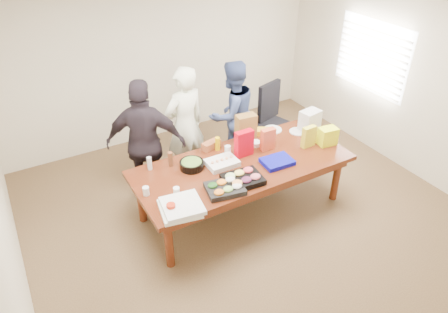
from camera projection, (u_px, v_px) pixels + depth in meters
floor at (241, 209)px, 5.73m from camera, size 5.50×5.00×0.02m
ceiling at (247, 5)px, 4.25m from camera, size 5.50×5.00×0.02m
wall_back at (163, 59)px, 6.81m from camera, size 5.50×0.04×2.70m
wall_front at (418, 257)px, 3.17m from camera, size 5.50×0.04×2.70m
wall_right at (402, 78)px, 6.14m from camera, size 0.04×5.00×2.70m
window_panel at (372, 56)px, 6.48m from camera, size 0.03×1.40×1.10m
window_blinds at (370, 57)px, 6.46m from camera, size 0.04×1.36×1.00m
conference_table at (242, 187)px, 5.52m from camera, size 2.80×1.20×0.75m
office_chair at (276, 124)px, 6.60m from camera, size 0.71×0.71×1.12m
person_center at (185, 125)px, 5.90m from camera, size 0.71×0.53×1.76m
person_right at (232, 114)px, 6.29m from camera, size 0.90×0.75×1.66m
person_left at (146, 144)px, 5.46m from camera, size 1.12×0.89×1.78m
veggie_tray at (225, 189)px, 4.82m from camera, size 0.48×0.41×0.07m
fruit_tray at (243, 179)px, 4.97m from camera, size 0.49×0.40×0.07m
sheet_cake at (222, 163)px, 5.27m from camera, size 0.39×0.29×0.07m
salad_bowl at (192, 165)px, 5.20m from camera, size 0.38×0.38×0.10m
chip_bag_blue at (277, 162)px, 5.30m from camera, size 0.40×0.31×0.06m
chip_bag_red at (244, 143)px, 5.39m from camera, size 0.25×0.10×0.36m
chip_bag_yellow at (309, 137)px, 5.59m from camera, size 0.20×0.09×0.30m
chip_bag_orange at (268, 139)px, 5.53m from camera, size 0.20×0.09×0.30m
mayo_jar at (228, 150)px, 5.46m from camera, size 0.10×0.10×0.13m
mustard_bottle at (218, 144)px, 5.54m from camera, size 0.07×0.07×0.19m
dressing_bottle at (170, 159)px, 5.23m from camera, size 0.08×0.08×0.20m
ranch_bottle at (150, 163)px, 5.16m from camera, size 0.06×0.06×0.18m
banana_bunch at (264, 132)px, 5.92m from camera, size 0.29×0.25×0.08m
bread_loaf at (211, 145)px, 5.59m from camera, size 0.28×0.18×0.11m
kraft_bag at (246, 127)px, 5.75m from camera, size 0.29×0.19×0.36m
red_cup at (171, 209)px, 4.47m from camera, size 0.12×0.12×0.13m
clear_cup_a at (177, 191)px, 4.75m from camera, size 0.09×0.09×0.10m
clear_cup_b at (146, 191)px, 4.75m from camera, size 0.09×0.09×0.11m
pizza_box_lower at (180, 209)px, 4.53m from camera, size 0.49×0.49×0.05m
pizza_box_upper at (182, 206)px, 4.50m from camera, size 0.48×0.48×0.05m
plate_a at (298, 132)px, 5.99m from camera, size 0.30×0.30×0.01m
plate_b at (273, 130)px, 6.04m from camera, size 0.33×0.33×0.02m
dip_bowl_a at (256, 144)px, 5.67m from camera, size 0.18×0.18×0.06m
dip_bowl_b at (190, 162)px, 5.30m from camera, size 0.18×0.18×0.06m
grocery_bag_white at (310, 121)px, 5.97m from camera, size 0.31×0.24×0.30m
grocery_bag_yellow at (328, 136)px, 5.65m from camera, size 0.26×0.20×0.24m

